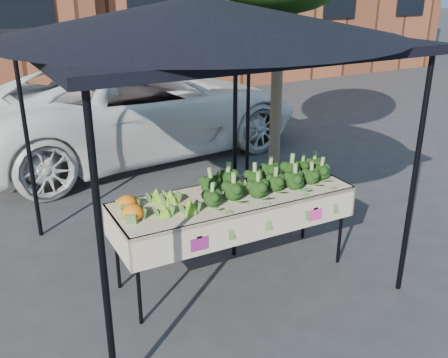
% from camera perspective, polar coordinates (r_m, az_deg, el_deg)
% --- Properties ---
extents(ground, '(90.00, 90.00, 0.00)m').
position_cam_1_polar(ground, '(5.27, 1.52, -11.45)').
color(ground, '#2B2B2E').
extents(table, '(2.41, 0.84, 0.90)m').
position_cam_1_polar(table, '(5.16, 1.09, -6.41)').
color(table, beige).
rests_on(table, ground).
extents(canopy, '(3.16, 3.16, 2.74)m').
position_cam_1_polar(canopy, '(5.10, -2.63, 4.43)').
color(canopy, black).
rests_on(canopy, ground).
extents(broccoli_heap, '(1.58, 0.55, 0.24)m').
position_cam_1_polar(broccoli_heap, '(5.13, 4.76, 0.36)').
color(broccoli_heap, black).
rests_on(broccoli_heap, table).
extents(romanesco_cluster, '(0.41, 0.55, 0.18)m').
position_cam_1_polar(romanesco_cluster, '(4.69, -6.15, -2.19)').
color(romanesco_cluster, '#81B42B').
rests_on(romanesco_cluster, table).
extents(cauliflower_pair, '(0.21, 0.41, 0.17)m').
position_cam_1_polar(cauliflower_pair, '(4.60, -10.53, -3.05)').
color(cauliflower_pair, orange).
rests_on(cauliflower_pair, table).
extents(street_tree, '(2.19, 2.19, 4.32)m').
position_cam_1_polar(street_tree, '(6.62, 6.14, 15.29)').
color(street_tree, '#1E4C14').
rests_on(street_tree, ground).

